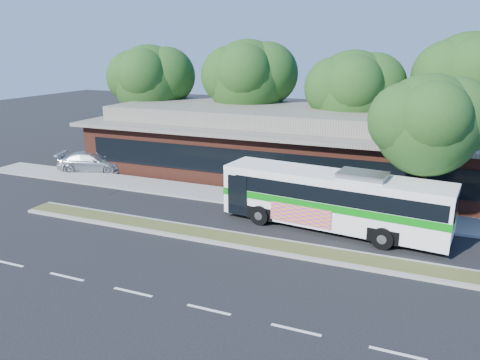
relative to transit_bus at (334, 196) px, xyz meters
The scene contains 12 objects.
ground 4.63m from the transit_bus, 122.00° to the right, with size 120.00×120.00×0.00m, color black.
median_strip 4.14m from the transit_bus, 126.77° to the right, with size 26.00×1.10×0.15m, color #455122.
sidewalk 3.91m from the transit_bus, 129.91° to the left, with size 44.00×2.60×0.12m, color gray.
parking_lot 21.32m from the transit_bus, 162.65° to the left, with size 14.00×12.00×0.01m, color black.
plaza_building 9.61m from the transit_bus, 103.79° to the left, with size 33.20×11.20×4.45m.
tree_bg_a 20.83m from the transit_bus, 145.77° to the left, with size 6.47×5.80×8.63m.
tree_bg_b 15.95m from the transit_bus, 125.36° to the left, with size 6.69×6.00×9.00m.
tree_bg_c 12.16m from the transit_bus, 94.41° to the left, with size 6.24×5.60×8.26m.
tree_bg_d 14.71m from the transit_bus, 63.75° to the left, with size 6.91×6.20×9.37m.
transit_bus is the anchor object (origin of this frame).
sedan 18.35m from the transit_bus, 166.23° to the left, with size 1.91×4.69×1.36m, color #B6BABE.
sidewalk_tree 5.59m from the transit_bus, 23.37° to the left, with size 5.18×4.65×7.32m.
Camera 1 is at (6.25, -17.28, 8.40)m, focal length 35.00 mm.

